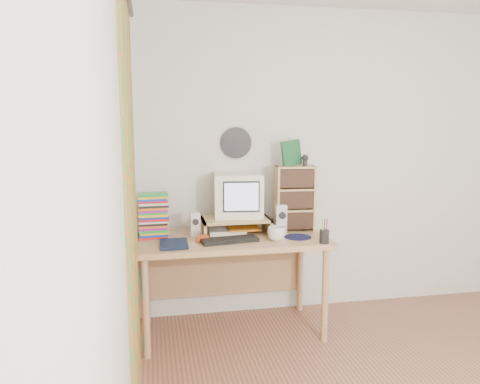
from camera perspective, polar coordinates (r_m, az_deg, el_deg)
name	(u,v)px	position (r m, az deg, el deg)	size (l,w,h in m)	color
back_wall	(343,163)	(4.07, 12.49, 3.49)	(3.50, 3.50, 0.00)	silver
left_wall	(117,211)	(2.01, -14.76, -2.26)	(3.50, 3.50, 0.00)	silver
curtain	(132,211)	(2.50, -13.03, -2.33)	(2.20, 2.20, 0.00)	orange
wall_disc	(236,143)	(3.76, -0.48, 6.01)	(0.25, 0.25, 0.02)	black
desk	(230,252)	(3.61, -1.22, -7.29)	(1.40, 0.70, 0.75)	tan
monitor_riser	(236,221)	(3.59, -0.54, -3.58)	(0.52, 0.30, 0.12)	tan
crt_monitor	(238,195)	(3.61, -0.22, -0.40)	(0.35, 0.35, 0.33)	white
speaker_left	(195,225)	(3.50, -5.49, -3.97)	(0.07, 0.07, 0.19)	silver
speaker_right	(281,218)	(3.62, 4.98, -3.24)	(0.08, 0.08, 0.22)	silver
keyboard	(230,240)	(3.36, -1.28, -5.89)	(0.41, 0.14, 0.03)	black
dvd_stack	(153,218)	(3.52, -10.56, -3.08)	(0.21, 0.15, 0.30)	brown
cd_rack	(295,198)	(3.70, 6.68, -0.75)	(0.31, 0.16, 0.51)	tan
mug	(276,234)	(3.40, 4.44, -5.09)	(0.13, 0.13, 0.10)	silver
diary	(160,243)	(3.30, -9.76, -6.13)	(0.24, 0.18, 0.05)	#0E1A35
mousepad	(298,237)	(3.52, 7.06, -5.47)	(0.20, 0.20, 0.00)	#101236
pen_cup	(324,234)	(3.37, 10.24, -5.04)	(0.07, 0.07, 0.14)	black
papers	(233,230)	(3.64, -0.86, -4.65)	(0.28, 0.20, 0.04)	white
red_box	(202,239)	(3.38, -4.60, -5.68)	(0.09, 0.05, 0.04)	#A93812
game_box	(291,153)	(3.66, 6.27, 4.74)	(0.15, 0.03, 0.20)	#17502B
webcam	(305,160)	(3.66, 7.94, 3.86)	(0.05, 0.05, 0.09)	black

